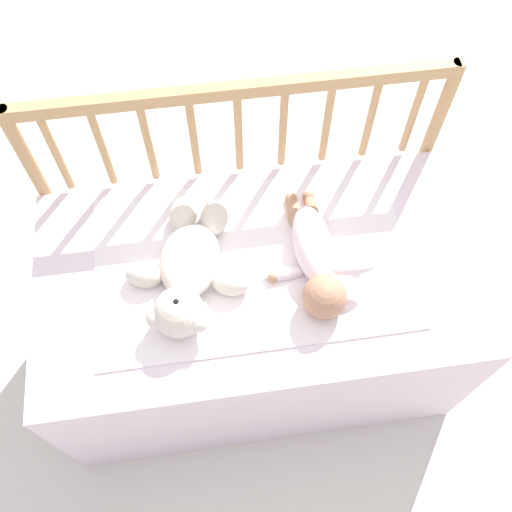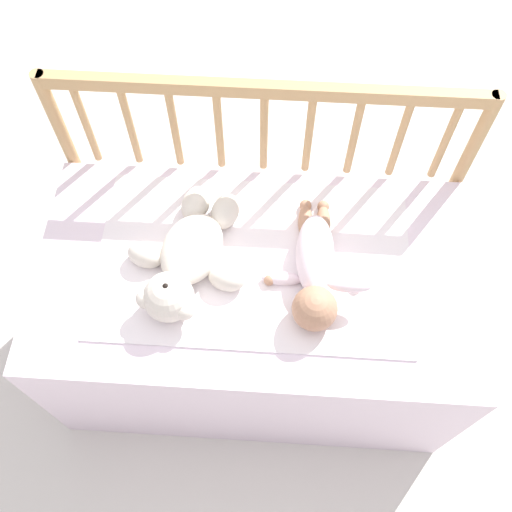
% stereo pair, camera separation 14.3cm
% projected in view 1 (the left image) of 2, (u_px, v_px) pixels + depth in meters
% --- Properties ---
extents(ground_plane, '(12.00, 12.00, 0.00)m').
position_uv_depth(ground_plane, '(256.00, 346.00, 1.96)').
color(ground_plane, silver).
extents(crib_mattress, '(1.15, 0.64, 0.55)m').
position_uv_depth(crib_mattress, '(256.00, 313.00, 1.72)').
color(crib_mattress, silver).
rests_on(crib_mattress, ground_plane).
extents(crib_rail, '(1.15, 0.04, 0.87)m').
position_uv_depth(crib_rail, '(239.00, 153.00, 1.59)').
color(crib_rail, tan).
rests_on(crib_rail, ground_plane).
extents(blanket, '(0.81, 0.50, 0.01)m').
position_uv_depth(blanket, '(252.00, 260.00, 1.49)').
color(blanket, white).
rests_on(blanket, crib_mattress).
extents(teddy_bear, '(0.32, 0.42, 0.13)m').
position_uv_depth(teddy_bear, '(188.00, 271.00, 1.42)').
color(teddy_bear, silver).
rests_on(teddy_bear, crib_mattress).
extents(baby, '(0.27, 0.40, 0.11)m').
position_uv_depth(baby, '(316.00, 259.00, 1.44)').
color(baby, white).
rests_on(baby, crib_mattress).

